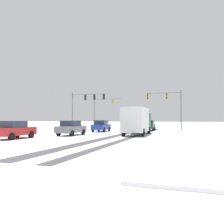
# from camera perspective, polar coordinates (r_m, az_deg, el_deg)

# --- Properties ---
(wheel_track_left_lane) EXTENTS (0.76, 35.04, 0.01)m
(wheel_track_left_lane) POSITION_cam_1_polar(r_m,az_deg,el_deg) (25.79, 6.35, -5.70)
(wheel_track_left_lane) COLOR #4C4C51
(wheel_track_left_lane) RESTS_ON ground
(wheel_track_right_lane) EXTENTS (1.13, 35.04, 0.01)m
(wheel_track_right_lane) POSITION_cam_1_polar(r_m,az_deg,el_deg) (26.29, 1.95, -5.63)
(wheel_track_right_lane) COLOR #4C4C51
(wheel_track_right_lane) RESTS_ON ground
(sidewalk_kerb_right) EXTENTS (4.00, 35.04, 0.12)m
(sidewalk_kerb_right) POSITION_cam_1_polar(r_m,az_deg,el_deg) (23.64, 18.89, -5.84)
(sidewalk_kerb_right) COLOR white
(sidewalk_kerb_right) RESTS_ON ground
(traffic_signal_near_right) EXTENTS (5.70, 0.67, 6.50)m
(traffic_signal_near_right) POSITION_cam_1_polar(r_m,az_deg,el_deg) (39.20, 13.68, 2.46)
(traffic_signal_near_right) COLOR slate
(traffic_signal_near_right) RESTS_ON ground
(traffic_signal_far_left) EXTENTS (6.25, 0.38, 6.50)m
(traffic_signal_far_left) POSITION_cam_1_polar(r_m,az_deg,el_deg) (50.46, -2.59, 1.27)
(traffic_signal_far_left) COLOR slate
(traffic_signal_far_left) RESTS_ON ground
(traffic_signal_near_left) EXTENTS (6.48, 0.58, 6.50)m
(traffic_signal_near_left) POSITION_cam_1_polar(r_m,az_deg,el_deg) (40.85, -6.52, 2.50)
(traffic_signal_near_left) COLOR slate
(traffic_signal_near_left) RESTS_ON ground
(car_dark_green_lead) EXTENTS (1.93, 4.15, 1.62)m
(car_dark_green_lead) POSITION_cam_1_polar(r_m,az_deg,el_deg) (37.27, 8.95, -3.22)
(car_dark_green_lead) COLOR #194C2D
(car_dark_green_lead) RESTS_ON ground
(car_blue_second) EXTENTS (2.01, 4.19, 1.62)m
(car_blue_second) POSITION_cam_1_polar(r_m,az_deg,el_deg) (33.23, -2.65, -3.42)
(car_blue_second) COLOR #233899
(car_blue_second) RESTS_ON ground
(car_grey_third) EXTENTS (1.94, 4.16, 1.62)m
(car_grey_third) POSITION_cam_1_polar(r_m,az_deg,el_deg) (26.03, -9.97, -3.86)
(car_grey_third) COLOR slate
(car_grey_third) RESTS_ON ground
(car_red_fourth) EXTENTS (1.88, 4.12, 1.62)m
(car_red_fourth) POSITION_cam_1_polar(r_m,az_deg,el_deg) (22.96, -22.79, -4.03)
(car_red_fourth) COLOR red
(car_red_fourth) RESTS_ON ground
(bus_oncoming) EXTENTS (2.75, 11.02, 3.38)m
(bus_oncoming) POSITION_cam_1_polar(r_m,az_deg,el_deg) (59.88, 5.10, -1.54)
(bus_oncoming) COLOR silver
(bus_oncoming) RESTS_ON ground
(box_truck_delivery) EXTENTS (2.47, 7.46, 3.02)m
(box_truck_delivery) POSITION_cam_1_polar(r_m,az_deg,el_deg) (26.41, 6.19, -2.07)
(box_truck_delivery) COLOR #194C2D
(box_truck_delivery) RESTS_ON ground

